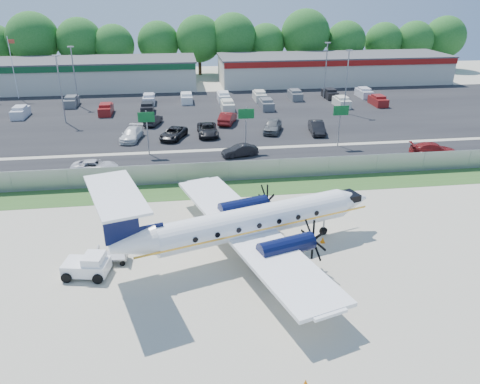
{
  "coord_description": "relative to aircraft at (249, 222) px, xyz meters",
  "views": [
    {
      "loc": [
        -4.62,
        -27.8,
        17.37
      ],
      "look_at": [
        0.0,
        6.0,
        2.3
      ],
      "focal_mm": 35.0,
      "sensor_mm": 36.0,
      "label": 1
    }
  ],
  "objects": [
    {
      "name": "parked_car_d",
      "position": [
        7.62,
        29.2,
        -2.42
      ],
      "size": [
        3.55,
        5.28,
        1.67
      ],
      "primitive_type": "imported",
      "rotation": [
        0.0,
        0.0,
        -0.35
      ],
      "color": "#595B5E",
      "rests_on": "ground"
    },
    {
      "name": "light_pole_nw",
      "position": [
        -19.87,
        37.48,
        2.81
      ],
      "size": [
        0.9,
        0.35,
        9.09
      ],
      "color": "gray",
      "rests_on": "ground"
    },
    {
      "name": "light_pole_ne",
      "position": [
        20.13,
        37.48,
        2.81
      ],
      "size": [
        0.9,
        0.35,
        9.09
      ],
      "color": "gray",
      "rests_on": "ground"
    },
    {
      "name": "road_car_east",
      "position": [
        23.47,
        17.65,
        -2.42
      ],
      "size": [
        5.37,
        2.96,
        1.47
      ],
      "primitive_type": "imported",
      "rotation": [
        0.0,
        0.0,
        1.39
      ],
      "color": "maroon",
      "rests_on": "ground"
    },
    {
      "name": "cone_port_wing",
      "position": [
        0.77,
        -12.52,
        -2.14
      ],
      "size": [
        0.42,
        0.42,
        0.59
      ],
      "color": "orange",
      "rests_on": "ground"
    },
    {
      "name": "parked_car_g",
      "position": [
        2.3,
        34.01,
        -2.42
      ],
      "size": [
        3.21,
        5.2,
        1.62
      ],
      "primitive_type": "imported",
      "rotation": [
        0.0,
        0.0,
        2.81
      ],
      "color": "maroon",
      "rests_on": "ground"
    },
    {
      "name": "far_parking_rows",
      "position": [
        0.13,
        44.48,
        -2.42
      ],
      "size": [
        56.0,
        10.0,
        1.6
      ],
      "primitive_type": null,
      "color": "gray",
      "rests_on": "ground"
    },
    {
      "name": "sign_left",
      "position": [
        -7.87,
        22.39,
        1.19
      ],
      "size": [
        1.8,
        0.26,
        5.0
      ],
      "color": "gray",
      "rests_on": "ground"
    },
    {
      "name": "road_car_mid",
      "position": [
        2.16,
        20.45,
        -2.42
      ],
      "size": [
        4.17,
        2.24,
        1.3
      ],
      "primitive_type": "imported",
      "rotation": [
        0.0,
        0.0,
        -1.34
      ],
      "color": "black",
      "rests_on": "ground"
    },
    {
      "name": "sign_right",
      "position": [
        14.13,
        22.39,
        1.19
      ],
      "size": [
        1.8,
        0.26,
        5.0
      ],
      "color": "gray",
      "rests_on": "ground"
    },
    {
      "name": "cone_starboard_wing",
      "position": [
        -5.99,
        3.91,
        -2.2
      ],
      "size": [
        0.33,
        0.33,
        0.47
      ],
      "color": "orange",
      "rests_on": "ground"
    },
    {
      "name": "parked_car_a",
      "position": [
        -10.18,
        28.14,
        -2.42
      ],
      "size": [
        2.97,
        5.36,
        1.47
      ],
      "primitive_type": "imported",
      "rotation": [
        0.0,
        0.0,
        -0.19
      ],
      "color": "silver",
      "rests_on": "ground"
    },
    {
      "name": "aircraft",
      "position": [
        0.0,
        0.0,
        0.0
      ],
      "size": [
        20.49,
        20.0,
        6.27
      ],
      "color": "white",
      "rests_on": "ground"
    },
    {
      "name": "cone_nose",
      "position": [
        5.64,
        0.66,
        -2.19
      ],
      "size": [
        0.34,
        0.34,
        0.48
      ],
      "color": "orange",
      "rests_on": "ground"
    },
    {
      "name": "light_pole_sw",
      "position": [
        -19.87,
        47.48,
        2.81
      ],
      "size": [
        0.9,
        0.35,
        9.09
      ],
      "color": "gray",
      "rests_on": "ground"
    },
    {
      "name": "baggage_cart_far",
      "position": [
        0.99,
        -1.72,
        -1.93
      ],
      "size": [
        2.06,
        1.32,
        1.05
      ],
      "color": "gray",
      "rests_on": "ground"
    },
    {
      "name": "parked_car_c",
      "position": [
        -0.8,
        28.88,
        -2.42
      ],
      "size": [
        2.5,
        5.35,
        1.48
      ],
      "primitive_type": "imported",
      "rotation": [
        0.0,
        0.0,
        0.01
      ],
      "color": "black",
      "rests_on": "ground"
    },
    {
      "name": "parked_car_f",
      "position": [
        -7.8,
        34.75,
        -2.42
      ],
      "size": [
        2.59,
        4.35,
        1.35
      ],
      "primitive_type": "imported",
      "rotation": [
        0.0,
        0.0,
        2.84
      ],
      "color": "black",
      "rests_on": "ground"
    },
    {
      "name": "tree_line",
      "position": [
        0.13,
        73.48,
        -2.42
      ],
      "size": [
        112.0,
        6.0,
        14.0
      ],
      "primitive_type": null,
      "color": "#1D5E1B",
      "rests_on": "ground"
    },
    {
      "name": "flagpole_east",
      "position": [
        -30.79,
        54.48,
        3.22
      ],
      "size": [
        1.06,
        0.12,
        10.0
      ],
      "color": "white",
      "rests_on": "ground"
    },
    {
      "name": "access_road",
      "position": [
        0.13,
        18.48,
        -2.41
      ],
      "size": [
        170.0,
        8.0,
        0.02
      ],
      "primitive_type": "cube",
      "color": "black",
      "rests_on": "ground"
    },
    {
      "name": "road_car_west",
      "position": [
        -13.07,
        17.59,
        -2.42
      ],
      "size": [
        4.79,
        2.52,
        1.29
      ],
      "primitive_type": "imported",
      "rotation": [
        0.0,
        0.0,
        1.49
      ],
      "color": "silver",
      "rests_on": "ground"
    },
    {
      "name": "parked_car_b",
      "position": [
        -5.1,
        28.03,
        -2.42
      ],
      "size": [
        3.96,
        5.43,
        1.37
      ],
      "primitive_type": "imported",
      "rotation": [
        0.0,
        0.0,
        -0.38
      ],
      "color": "black",
      "rests_on": "ground"
    },
    {
      "name": "building_west",
      "position": [
        -23.87,
        61.46,
        0.21
      ],
      "size": [
        46.4,
        12.4,
        5.24
      ],
      "color": "beige",
      "rests_on": "ground"
    },
    {
      "name": "ground",
      "position": [
        0.13,
        -0.52,
        -2.42
      ],
      "size": [
        170.0,
        170.0,
        0.0
      ],
      "primitive_type": "plane",
      "color": "#BBB59F",
      "rests_on": "ground"
    },
    {
      "name": "parking_lot",
      "position": [
        0.13,
        39.48,
        -2.41
      ],
      "size": [
        170.0,
        32.0,
        0.02
      ],
      "primitive_type": "cube",
      "color": "black",
      "rests_on": "ground"
    },
    {
      "name": "sign_mid",
      "position": [
        3.13,
        22.39,
        1.19
      ],
      "size": [
        1.8,
        0.26,
        5.0
      ],
      "color": "gray",
      "rests_on": "ground"
    },
    {
      "name": "grass_verge",
      "position": [
        0.13,
        11.48,
        -2.41
      ],
      "size": [
        170.0,
        4.0,
        0.02
      ],
      "primitive_type": "cube",
      "color": "#2D561E",
      "rests_on": "ground"
    },
    {
      "name": "light_pole_se",
      "position": [
        20.13,
        47.48,
        2.81
      ],
      "size": [
        0.9,
        0.35,
        9.09
      ],
      "color": "gray",
      "rests_on": "ground"
    },
    {
      "name": "parked_car_e",
      "position": [
        13.14,
        27.87,
        -2.42
      ],
      "size": [
        2.21,
        4.91,
        1.57
      ],
      "primitive_type": "imported",
      "rotation": [
        0.0,
        0.0,
        -0.12
      ],
      "color": "black",
      "rests_on": "ground"
    },
    {
      "name": "perimeter_fence",
      "position": [
        0.13,
        13.48,
        -1.42
      ],
      "size": [
        120.0,
        0.06,
        1.99
      ],
      "color": "gray",
      "rests_on": "ground"
    },
    {
      "name": "baggage_cart_near",
      "position": [
        -9.41,
        0.04,
        -1.92
      ],
      "size": [
        2.1,
        1.33,
        1.07
      ],
      "color": "gray",
      "rests_on": "ground"
    },
    {
      "name": "pushback_tug",
      "position": [
        -10.78,
        -1.38,
        -1.69
      ],
      "size": [
        3.1,
        2.5,
        1.53
      ],
      "color": "white",
      "rests_on": "ground"
    },
    {
      "name": "building_east",
      "position": [
        26.13,
        61.46,
        0.21
      ],
      "size": [
        44.4,
        12.4,
        5.24
      ],
      "color": "beige",
      "rests_on": "ground"
    }
  ]
}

